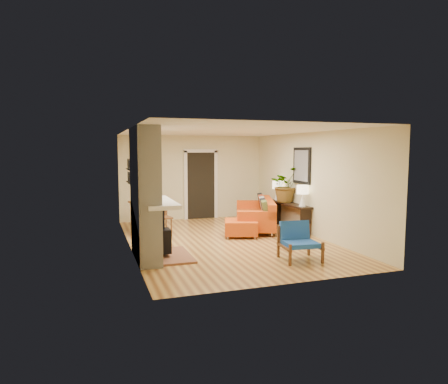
# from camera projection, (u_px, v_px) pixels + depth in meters

# --- Properties ---
(room_shell) EXTENTS (6.50, 6.50, 6.50)m
(room_shell) POSITION_uv_depth(u_px,v_px,m) (217.00, 180.00, 12.07)
(room_shell) COLOR tan
(room_shell) RESTS_ON ground
(fireplace) EXTENTS (1.09, 1.68, 2.60)m
(fireplace) POSITION_uv_depth(u_px,v_px,m) (147.00, 197.00, 7.82)
(fireplace) COLOR white
(fireplace) RESTS_ON ground
(sofa) EXTENTS (1.70, 2.46, 0.89)m
(sofa) POSITION_uv_depth(u_px,v_px,m) (258.00, 215.00, 10.93)
(sofa) COLOR silver
(sofa) RESTS_ON ground
(ottoman) EXTENTS (1.02, 1.02, 0.41)m
(ottoman) POSITION_uv_depth(u_px,v_px,m) (241.00, 227.00, 9.99)
(ottoman) COLOR silver
(ottoman) RESTS_ON ground
(blue_chair) EXTENTS (0.77, 0.76, 0.74)m
(blue_chair) POSITION_uv_depth(u_px,v_px,m) (298.00, 239.00, 7.89)
(blue_chair) COLOR brown
(blue_chair) RESTS_ON ground
(dining_table) EXTENTS (0.99, 1.84, 0.97)m
(dining_table) POSITION_uv_depth(u_px,v_px,m) (150.00, 208.00, 10.53)
(dining_table) COLOR brown
(dining_table) RESTS_ON ground
(console_table) EXTENTS (0.34, 1.85, 0.72)m
(console_table) POSITION_uv_depth(u_px,v_px,m) (290.00, 208.00, 10.82)
(console_table) COLOR black
(console_table) RESTS_ON ground
(lamp_near) EXTENTS (0.30, 0.30, 0.54)m
(lamp_near) POSITION_uv_depth(u_px,v_px,m) (303.00, 193.00, 10.15)
(lamp_near) COLOR white
(lamp_near) RESTS_ON console_table
(lamp_far) EXTENTS (0.30, 0.30, 0.54)m
(lamp_far) POSITION_uv_depth(u_px,v_px,m) (278.00, 188.00, 11.49)
(lamp_far) COLOR white
(lamp_far) RESTS_ON console_table
(houseplant) EXTENTS (1.03, 0.95, 0.96)m
(houseplant) POSITION_uv_depth(u_px,v_px,m) (285.00, 185.00, 11.00)
(houseplant) COLOR #1E5919
(houseplant) RESTS_ON console_table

